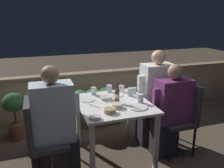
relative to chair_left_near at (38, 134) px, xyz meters
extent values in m
plane|color=brown|center=(0.92, 0.19, -0.57)|extent=(16.00, 16.00, 0.00)
cube|color=tan|center=(0.92, 1.67, -0.20)|extent=(9.00, 0.14, 0.75)
cube|color=#9E8466|center=(0.92, 1.67, 0.20)|extent=(9.00, 0.18, 0.04)
cube|color=white|center=(0.92, 0.19, 0.16)|extent=(0.87, 0.95, 0.03)
cube|color=silver|center=(0.53, -0.23, -0.21)|extent=(0.05, 0.05, 0.72)
cube|color=silver|center=(1.30, -0.23, -0.21)|extent=(0.05, 0.05, 0.72)
cube|color=silver|center=(0.53, 0.61, -0.21)|extent=(0.05, 0.05, 0.72)
cube|color=silver|center=(1.30, 0.61, -0.21)|extent=(0.05, 0.05, 0.72)
cube|color=brown|center=(0.91, 1.19, -0.43)|extent=(0.81, 0.36, 0.28)
ellipsoid|color=#2D6633|center=(0.68, 1.19, -0.14)|extent=(0.37, 0.47, 0.35)
ellipsoid|color=#2D6633|center=(0.91, 1.19, -0.14)|extent=(0.37, 0.47, 0.35)
ellipsoid|color=#2D6633|center=(1.13, 1.19, -0.14)|extent=(0.37, 0.47, 0.35)
cube|color=#333338|center=(0.10, 0.00, -0.12)|extent=(0.41, 0.41, 0.05)
cube|color=#333338|center=(-0.08, 0.00, 0.14)|extent=(0.06, 0.41, 0.48)
cylinder|color=black|center=(0.27, -0.18, -0.36)|extent=(0.03, 0.03, 0.42)
cylinder|color=black|center=(-0.08, 0.18, -0.36)|extent=(0.03, 0.03, 0.42)
cylinder|color=black|center=(0.27, 0.18, -0.36)|extent=(0.03, 0.03, 0.42)
cube|color=#282833|center=(0.27, 0.00, -0.34)|extent=(0.31, 0.23, 0.47)
cube|color=silver|center=(0.17, 0.00, 0.22)|extent=(0.44, 0.26, 0.65)
cube|color=silver|center=(0.42, 0.00, 0.30)|extent=(0.07, 0.07, 0.24)
sphere|color=#99755B|center=(0.17, 0.00, 0.64)|extent=(0.19, 0.19, 0.19)
cube|color=#333338|center=(0.14, 0.38, -0.12)|extent=(0.41, 0.41, 0.05)
cube|color=#333338|center=(-0.04, 0.38, 0.14)|extent=(0.06, 0.41, 0.48)
cylinder|color=black|center=(-0.04, 0.20, -0.36)|extent=(0.03, 0.03, 0.42)
cylinder|color=black|center=(0.31, 0.20, -0.36)|extent=(0.03, 0.03, 0.42)
cylinder|color=black|center=(-0.04, 0.55, -0.36)|extent=(0.03, 0.03, 0.42)
cylinder|color=black|center=(0.31, 0.55, -0.36)|extent=(0.03, 0.03, 0.42)
cube|color=#333338|center=(1.72, 0.02, -0.12)|extent=(0.41, 0.41, 0.05)
cube|color=#333338|center=(1.90, 0.02, 0.14)|extent=(0.06, 0.41, 0.48)
cylinder|color=black|center=(1.54, -0.16, -0.36)|extent=(0.03, 0.03, 0.42)
cylinder|color=black|center=(1.89, -0.16, -0.36)|extent=(0.03, 0.03, 0.42)
cylinder|color=black|center=(1.54, 0.19, -0.36)|extent=(0.03, 0.03, 0.42)
cylinder|color=black|center=(1.89, 0.19, -0.36)|extent=(0.03, 0.03, 0.42)
cube|color=#282833|center=(1.55, 0.02, -0.34)|extent=(0.30, 0.23, 0.47)
cube|color=#6B2D66|center=(1.65, 0.02, 0.18)|extent=(0.43, 0.26, 0.56)
cube|color=#6B2D66|center=(1.40, 0.02, 0.25)|extent=(0.07, 0.07, 0.24)
sphere|color=#99755B|center=(1.65, 0.02, 0.55)|extent=(0.19, 0.19, 0.19)
cube|color=#333338|center=(1.68, 0.37, -0.12)|extent=(0.41, 0.41, 0.05)
cube|color=#333338|center=(1.86, 0.37, 0.14)|extent=(0.06, 0.41, 0.48)
cylinder|color=black|center=(1.50, 0.20, -0.36)|extent=(0.03, 0.03, 0.42)
cylinder|color=black|center=(1.85, 0.20, -0.36)|extent=(0.03, 0.03, 0.42)
cylinder|color=black|center=(1.50, 0.55, -0.36)|extent=(0.03, 0.03, 0.42)
cylinder|color=black|center=(1.85, 0.55, -0.36)|extent=(0.03, 0.03, 0.42)
cube|color=#282833|center=(1.51, 0.37, -0.34)|extent=(0.30, 0.23, 0.47)
cube|color=white|center=(1.61, 0.37, 0.24)|extent=(0.43, 0.26, 0.68)
cube|color=white|center=(1.36, 0.37, 0.32)|extent=(0.07, 0.07, 0.24)
sphere|color=tan|center=(1.61, 0.37, 0.68)|extent=(0.19, 0.19, 0.19)
cylinder|color=brown|center=(0.96, 0.18, 0.26)|extent=(0.06, 0.06, 0.16)
cylinder|color=beige|center=(0.96, 0.18, 0.27)|extent=(0.06, 0.06, 0.06)
cone|color=brown|center=(0.96, 0.18, 0.35)|extent=(0.06, 0.06, 0.03)
cylinder|color=brown|center=(0.96, 0.18, 0.40)|extent=(0.02, 0.02, 0.07)
cylinder|color=silver|center=(1.13, -0.05, 0.18)|extent=(0.23, 0.23, 0.01)
cylinder|color=white|center=(0.62, 0.37, 0.18)|extent=(0.18, 0.18, 0.01)
cylinder|color=white|center=(1.03, 0.43, 0.18)|extent=(0.20, 0.20, 0.01)
cylinder|color=tan|center=(0.77, -0.09, 0.20)|extent=(0.13, 0.13, 0.05)
torus|color=tan|center=(0.77, -0.09, 0.22)|extent=(0.13, 0.13, 0.01)
cylinder|color=beige|center=(0.58, -0.20, 0.20)|extent=(0.12, 0.12, 0.03)
torus|color=beige|center=(0.58, -0.20, 0.21)|extent=(0.12, 0.12, 0.01)
cylinder|color=beige|center=(0.86, 0.33, 0.20)|extent=(0.15, 0.15, 0.04)
torus|color=beige|center=(0.86, 0.33, 0.21)|extent=(0.15, 0.15, 0.01)
cylinder|color=beige|center=(0.90, 0.03, 0.20)|extent=(0.13, 0.13, 0.05)
torus|color=beige|center=(0.90, 0.03, 0.22)|extent=(0.13, 0.13, 0.01)
cylinder|color=silver|center=(1.20, 0.36, 0.23)|extent=(0.07, 0.07, 0.11)
cylinder|color=silver|center=(0.98, 0.59, 0.23)|extent=(0.07, 0.07, 0.10)
cylinder|color=silver|center=(1.16, 0.56, 0.22)|extent=(0.08, 0.08, 0.09)
cylinder|color=silver|center=(0.75, 0.56, 0.23)|extent=(0.08, 0.08, 0.10)
cylinder|color=silver|center=(1.29, 0.42, 0.22)|extent=(0.06, 0.06, 0.09)
cylinder|color=silver|center=(1.23, 0.09, 0.23)|extent=(0.07, 0.07, 0.11)
cube|color=silver|center=(0.66, 0.14, 0.18)|extent=(0.11, 0.15, 0.01)
cylinder|color=brown|center=(-0.32, 1.06, -0.45)|extent=(0.22, 0.22, 0.24)
cylinder|color=#47331E|center=(-0.32, 1.06, -0.22)|extent=(0.03, 0.03, 0.22)
ellipsoid|color=#2D6633|center=(-0.32, 1.06, 0.01)|extent=(0.31, 0.31, 0.28)
camera|label=1|loc=(0.04, -2.40, 1.25)|focal=38.00mm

